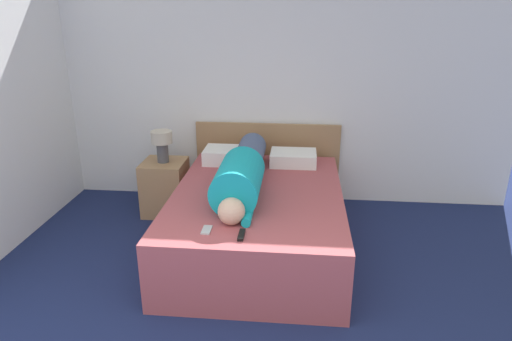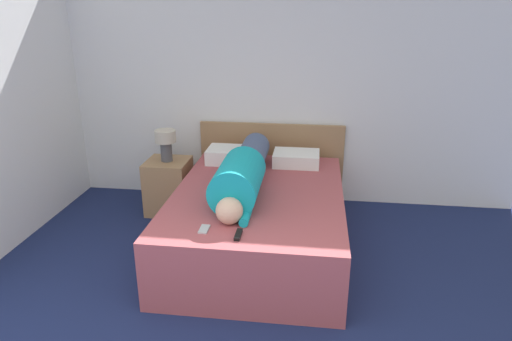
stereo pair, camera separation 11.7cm
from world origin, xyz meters
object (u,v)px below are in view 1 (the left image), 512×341
object	(u,v)px
pillow_near_headboard	(228,155)
cell_phone	(207,230)
nightstand	(165,187)
pillow_second	(293,158)
tv_remote	(241,235)
table_lamp	(162,142)
person_lying	(242,173)
bed	(258,221)

from	to	relation	value
pillow_near_headboard	cell_phone	size ratio (longest dim) A/B	3.70
nightstand	pillow_near_headboard	bearing A→B (deg)	6.30
pillow_second	tv_remote	xyz separation A→B (m)	(-0.33, -1.57, -0.05)
table_lamp	pillow_near_headboard	size ratio (longest dim) A/B	0.68
pillow_near_headboard	pillow_second	bearing A→B (deg)	0.00
pillow_second	person_lying	bearing A→B (deg)	-120.00
table_lamp	tv_remote	bearing A→B (deg)	-56.33
person_lying	cell_phone	world-z (taller)	person_lying
table_lamp	person_lying	bearing A→B (deg)	-36.27
pillow_second	nightstand	bearing A→B (deg)	-176.84
pillow_near_headboard	cell_phone	bearing A→B (deg)	-87.11
nightstand	person_lying	size ratio (longest dim) A/B	0.34
nightstand	table_lamp	world-z (taller)	table_lamp
pillow_near_headboard	pillow_second	distance (m)	0.66
person_lying	pillow_near_headboard	distance (m)	0.78
bed	pillow_near_headboard	world-z (taller)	pillow_near_headboard
nightstand	cell_phone	bearing A→B (deg)	-62.78
table_lamp	tv_remote	size ratio (longest dim) A/B	2.17
pillow_second	cell_phone	xyz separation A→B (m)	(-0.59, -1.51, -0.06)
pillow_near_headboard	cell_phone	distance (m)	1.51
tv_remote	bed	bearing A→B (deg)	87.39
table_lamp	cell_phone	distance (m)	1.63
pillow_near_headboard	pillow_second	size ratio (longest dim) A/B	1.05
bed	cell_phone	size ratio (longest dim) A/B	15.64
bed	pillow_second	size ratio (longest dim) A/B	4.45
pillow_near_headboard	tv_remote	size ratio (longest dim) A/B	3.21
tv_remote	table_lamp	bearing A→B (deg)	123.67
person_lying	nightstand	bearing A→B (deg)	143.73
nightstand	pillow_near_headboard	distance (m)	0.75
nightstand	pillow_near_headboard	xyz separation A→B (m)	(0.66, 0.07, 0.35)
pillow_second	bed	bearing A→B (deg)	-111.06
bed	pillow_near_headboard	distance (m)	0.91
tv_remote	person_lying	bearing A→B (deg)	96.60
nightstand	cell_phone	world-z (taller)	cell_phone
table_lamp	tv_remote	distance (m)	1.81
person_lying	pillow_near_headboard	world-z (taller)	person_lying
bed	nightstand	distance (m)	1.24
nightstand	table_lamp	bearing A→B (deg)	-90.00
nightstand	person_lying	distance (m)	1.20
bed	tv_remote	size ratio (longest dim) A/B	13.55
bed	pillow_second	world-z (taller)	pillow_second
person_lying	pillow_second	size ratio (longest dim) A/B	3.58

